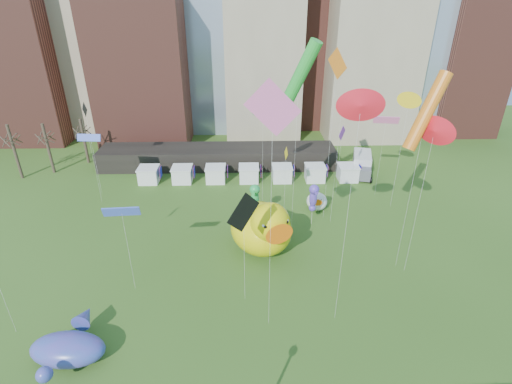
{
  "coord_description": "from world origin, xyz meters",
  "views": [
    {
      "loc": [
        0.67,
        -16.94,
        24.97
      ],
      "look_at": [
        1.35,
        8.59,
        12.0
      ],
      "focal_mm": 27.0,
      "sensor_mm": 36.0,
      "label": 1
    }
  ],
  "objects_px": {
    "small_duck": "(317,201)",
    "whale_inflatable": "(69,347)",
    "seahorse_green": "(255,196)",
    "seahorse_purple": "(313,196)",
    "big_duck": "(263,227)",
    "box_truck": "(362,164)"
  },
  "relations": [
    {
      "from": "small_duck",
      "to": "whale_inflatable",
      "type": "distance_m",
      "value": 32.18
    },
    {
      "from": "seahorse_green",
      "to": "whale_inflatable",
      "type": "xyz_separation_m",
      "value": [
        -14.68,
        -19.42,
        -2.62
      ]
    },
    {
      "from": "seahorse_purple",
      "to": "whale_inflatable",
      "type": "distance_m",
      "value": 28.82
    },
    {
      "from": "seahorse_green",
      "to": "seahorse_purple",
      "type": "distance_m",
      "value": 6.91
    },
    {
      "from": "big_duck",
      "to": "seahorse_green",
      "type": "xyz_separation_m",
      "value": [
        -0.69,
        5.87,
        0.65
      ]
    },
    {
      "from": "big_duck",
      "to": "small_duck",
      "type": "xyz_separation_m",
      "value": [
        7.46,
        9.13,
        -1.84
      ]
    },
    {
      "from": "seahorse_green",
      "to": "seahorse_purple",
      "type": "bearing_deg",
      "value": 8.15
    },
    {
      "from": "whale_inflatable",
      "to": "box_truck",
      "type": "bearing_deg",
      "value": 51.6
    },
    {
      "from": "seahorse_purple",
      "to": "seahorse_green",
      "type": "bearing_deg",
      "value": 167.75
    },
    {
      "from": "seahorse_purple",
      "to": "whale_inflatable",
      "type": "relative_size",
      "value": 0.74
    },
    {
      "from": "small_duck",
      "to": "box_truck",
      "type": "distance_m",
      "value": 14.63
    },
    {
      "from": "whale_inflatable",
      "to": "big_duck",
      "type": "bearing_deg",
      "value": 45.94
    },
    {
      "from": "seahorse_green",
      "to": "seahorse_purple",
      "type": "relative_size",
      "value": 0.97
    },
    {
      "from": "seahorse_purple",
      "to": "box_truck",
      "type": "xyz_separation_m",
      "value": [
        10.26,
        15.31,
        -2.44
      ]
    },
    {
      "from": "big_duck",
      "to": "box_truck",
      "type": "xyz_separation_m",
      "value": [
        16.46,
        20.66,
        -1.57
      ]
    },
    {
      "from": "small_duck",
      "to": "box_truck",
      "type": "bearing_deg",
      "value": 60.88
    },
    {
      "from": "small_duck",
      "to": "big_duck",
      "type": "bearing_deg",
      "value": -120.37
    },
    {
      "from": "big_duck",
      "to": "small_duck",
      "type": "distance_m",
      "value": 11.93
    },
    {
      "from": "seahorse_green",
      "to": "box_truck",
      "type": "distance_m",
      "value": 22.75
    },
    {
      "from": "big_duck",
      "to": "seahorse_green",
      "type": "distance_m",
      "value": 5.95
    },
    {
      "from": "big_duck",
      "to": "whale_inflatable",
      "type": "xyz_separation_m",
      "value": [
        -15.37,
        -13.55,
        -1.97
      ]
    },
    {
      "from": "seahorse_green",
      "to": "seahorse_purple",
      "type": "height_order",
      "value": "seahorse_purple"
    }
  ]
}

